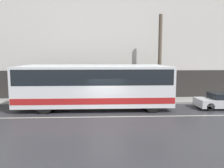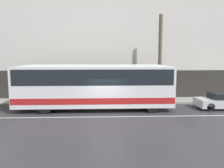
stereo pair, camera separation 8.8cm
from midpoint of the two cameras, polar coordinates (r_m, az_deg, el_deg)
ground_plane at (r=14.97m, az=-1.36°, el=-8.57°), size 60.00×60.00×0.00m
sidewalk at (r=20.09m, az=-1.64°, el=-4.41°), size 60.00×2.55×0.15m
building_facade at (r=21.27m, az=-1.75°, el=13.02°), size 60.00×0.35×13.00m
lane_stripe at (r=14.97m, az=-1.36°, el=-8.56°), size 54.00×0.14×0.01m
transit_bus at (r=16.68m, az=-4.49°, el=-0.18°), size 11.84×2.49×3.47m
utility_pole_near at (r=19.71m, az=12.54°, el=6.50°), size 0.31×0.31×7.56m
pedestrian_waiting at (r=20.01m, az=-12.67°, el=-1.98°), size 0.36×0.36×1.77m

